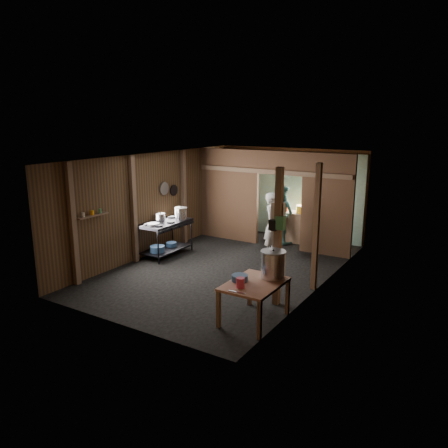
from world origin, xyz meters
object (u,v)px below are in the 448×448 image
Objects in this scene: gas_range at (166,238)px; yellow_tub at (303,209)px; stock_pot at (273,265)px; cook at (272,224)px; stove_pot_large at (181,214)px; pink_bucket at (240,283)px; prep_table at (254,302)px.

yellow_tub is (2.53, 2.95, 0.52)m from gas_range.
stock_pot is 0.32× the size of cook.
stove_pot_large is 1.95× the size of pink_bucket.
cook is (-1.54, 3.18, -0.12)m from stock_pot.
stock_pot is 3.03× the size of pink_bucket.
cook is at bearing 108.28° from pink_bucket.
gas_range is at bearing 145.61° from pink_bucket.
yellow_tub is 1.56m from cook.
stove_pot_large is 4.51m from pink_bucket.
gas_range is 3.78× the size of yellow_tub.
stock_pot reaches higher than pink_bucket.
yellow_tub is at bearing 101.23° from pink_bucket.
stock_pot is 0.76m from pink_bucket.
gas_range is 2.88× the size of stock_pot.
stock_pot is (0.16, 0.39, 0.59)m from prep_table.
prep_table is 3.53× the size of stove_pot_large.
cook reaches higher than stove_pot_large.
stock_pot is at bearing 69.79° from pink_bucket.
pink_bucket is 0.43× the size of yellow_tub.
pink_bucket is (-0.26, -0.70, -0.15)m from stock_pot.
gas_range reaches higher than pink_bucket.
pink_bucket is (-0.10, -0.31, 0.43)m from prep_table.
stock_pot reaches higher than prep_table.
prep_table is 0.54m from pink_bucket.
stock_pot is 3.53m from cook.
stove_pot_large is (-3.54, 2.60, 0.68)m from prep_table.
prep_table is 3.85m from cook.
gas_range is 4.28m from stock_pot.
stove_pot_large is 0.85× the size of yellow_tub.
cook reaches higher than yellow_tub.
pink_bucket is 0.10× the size of cook.
stock_pot is 4.90m from yellow_tub.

